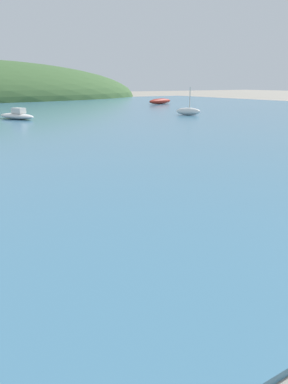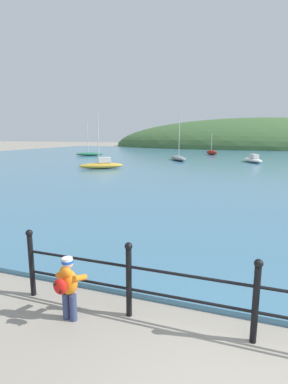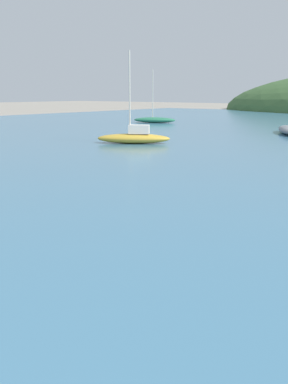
% 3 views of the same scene
% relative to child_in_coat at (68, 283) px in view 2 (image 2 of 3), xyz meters
% --- Properties ---
extents(water, '(80.00, 60.00, 0.10)m').
position_rel_child_in_coat_xyz_m(water, '(2.87, 30.92, -0.56)').
color(water, teal).
rests_on(water, ground).
extents(far_hillside, '(65.31, 35.92, 12.95)m').
position_rel_child_in_coat_xyz_m(far_hillside, '(2.87, 69.10, -0.61)').
color(far_hillside, '#3D6033').
rests_on(far_hillside, ground).
extents(iron_railing, '(7.45, 0.12, 1.21)m').
position_rel_child_in_coat_xyz_m(iron_railing, '(2.65, 0.42, 0.04)').
color(iron_railing, black).
rests_on(iron_railing, ground).
extents(child_in_coat, '(0.39, 0.54, 1.00)m').
position_rel_child_in_coat_xyz_m(child_in_coat, '(0.00, 0.00, 0.00)').
color(child_in_coat, navy).
rests_on(child_in_coat, ground).
extents(boat_nearest_quay, '(3.62, 2.39, 4.29)m').
position_rel_child_in_coat_xyz_m(boat_nearest_quay, '(-17.29, 30.91, -0.26)').
color(boat_nearest_quay, '#287551').
rests_on(boat_nearest_quay, water).
extents(boat_mid_harbor, '(2.14, 2.60, 2.79)m').
position_rel_child_in_coat_xyz_m(boat_mid_harbor, '(-2.57, 38.19, -0.18)').
color(boat_mid_harbor, maroon).
rests_on(boat_mid_harbor, water).
extents(boat_green_fishing, '(3.56, 2.86, 4.40)m').
position_rel_child_in_coat_xyz_m(boat_green_fishing, '(-8.82, 18.03, -0.19)').
color(boat_green_fishing, gold).
rests_on(boat_green_fishing, water).
extents(boat_far_right, '(2.39, 3.60, 0.82)m').
position_rel_child_in_coat_xyz_m(boat_far_right, '(2.70, 27.98, -0.24)').
color(boat_far_right, silver).
rests_on(boat_far_right, water).
extents(boat_twin_mast, '(3.00, 4.30, 5.24)m').
position_rel_child_in_coat_xyz_m(boat_twin_mast, '(-4.80, 27.78, -0.24)').
color(boat_twin_mast, gray).
rests_on(boat_twin_mast, water).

